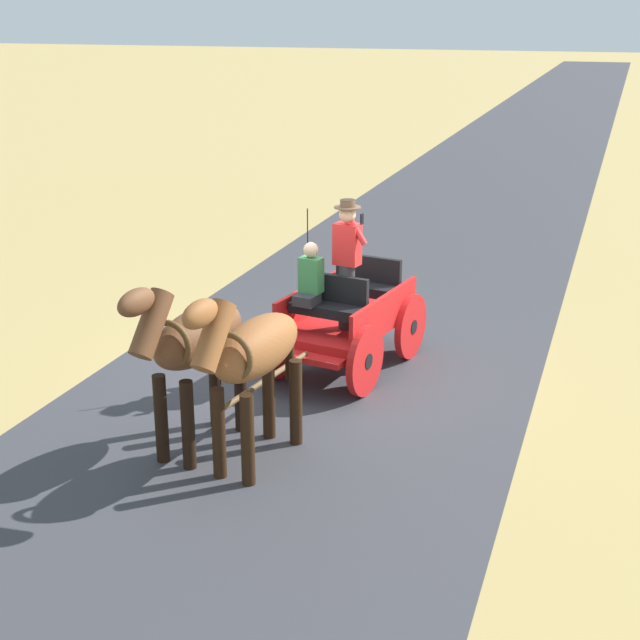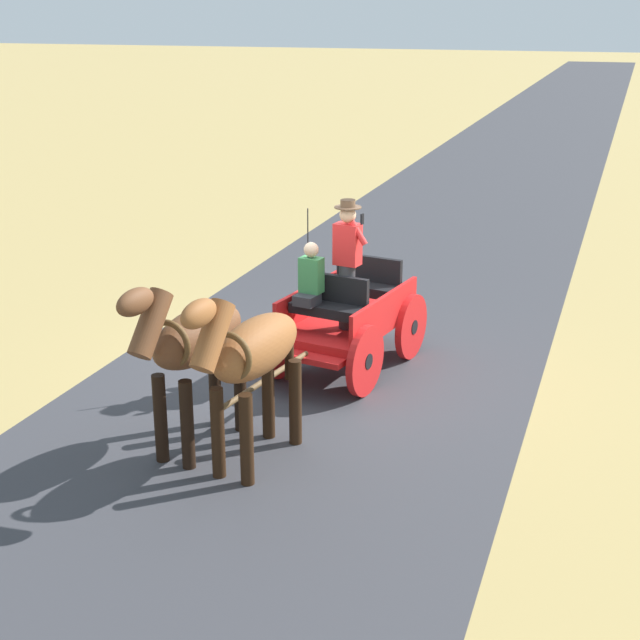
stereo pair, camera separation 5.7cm
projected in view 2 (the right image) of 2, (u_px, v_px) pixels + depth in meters
The scene contains 5 objects.
ground_plane at pixel (322, 369), 13.01m from camera, with size 200.00×200.00×0.00m, color tan.
road_surface at pixel (322, 369), 13.01m from camera, with size 5.99×160.00×0.01m, color #38383D.
horse_drawn_carriage at pixel (345, 315), 12.76m from camera, with size 1.79×4.51×2.50m.
horse_near_side at pixel (251, 354), 9.91m from camera, with size 0.77×2.15×2.21m.
horse_off_side at pixel (193, 342), 10.25m from camera, with size 0.78×2.15×2.21m.
Camera 2 is at (-3.90, 11.43, 4.90)m, focal length 51.30 mm.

